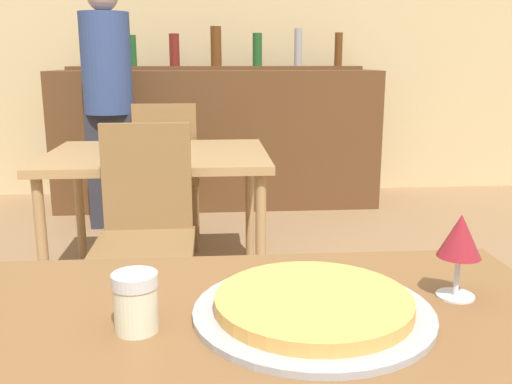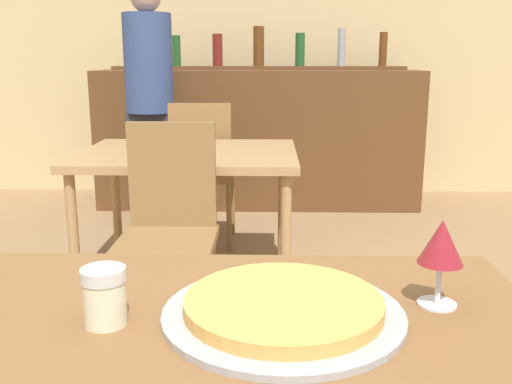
# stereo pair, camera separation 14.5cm
# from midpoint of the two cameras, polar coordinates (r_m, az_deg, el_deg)

# --- Properties ---
(wall_back) EXTENTS (8.00, 0.05, 2.80)m
(wall_back) POSITION_cam_midpoint_polar(r_m,az_deg,el_deg) (5.18, -4.91, 15.42)
(wall_back) COLOR #D1B784
(wall_back) RESTS_ON ground_plane
(dining_table_near) EXTENTS (1.15, 0.71, 0.77)m
(dining_table_near) POSITION_cam_midpoint_polar(r_m,az_deg,el_deg) (1.01, -5.24, -18.12)
(dining_table_near) COLOR brown
(dining_table_near) RESTS_ON ground_plane
(dining_table_far) EXTENTS (1.12, 0.89, 0.73)m
(dining_table_far) POSITION_cam_midpoint_polar(r_m,az_deg,el_deg) (3.01, -11.16, 2.51)
(dining_table_far) COLOR #A87F51
(dining_table_far) RESTS_ON ground_plane
(bar_counter) EXTENTS (2.60, 0.56, 1.11)m
(bar_counter) POSITION_cam_midpoint_polar(r_m,az_deg,el_deg) (4.72, -4.74, 5.32)
(bar_counter) COLOR brown
(bar_counter) RESTS_ON ground_plane
(bar_back_shelf) EXTENTS (2.39, 0.24, 0.35)m
(bar_back_shelf) POSITION_cam_midpoint_polar(r_m,az_deg,el_deg) (4.81, -4.89, 12.96)
(bar_back_shelf) COLOR brown
(bar_back_shelf) RESTS_ON bar_counter
(chair_far_side_front) EXTENTS (0.40, 0.40, 0.94)m
(chair_far_side_front) POSITION_cam_midpoint_polar(r_m,az_deg,el_deg) (2.44, -12.62, -2.82)
(chair_far_side_front) COLOR olive
(chair_far_side_front) RESTS_ON ground_plane
(chair_far_side_back) EXTENTS (0.40, 0.40, 0.94)m
(chair_far_side_back) POSITION_cam_midpoint_polar(r_m,az_deg,el_deg) (3.62, -10.01, 2.53)
(chair_far_side_back) COLOR olive
(chair_far_side_back) RESTS_ON ground_plane
(pizza_tray) EXTENTS (0.42, 0.42, 0.04)m
(pizza_tray) POSITION_cam_midpoint_polar(r_m,az_deg,el_deg) (1.00, 1.54, -11.44)
(pizza_tray) COLOR #A3A3A8
(pizza_tray) RESTS_ON dining_table_near
(cheese_shaker) EXTENTS (0.07, 0.07, 0.10)m
(cheese_shaker) POSITION_cam_midpoint_polar(r_m,az_deg,el_deg) (0.97, -16.24, -10.59)
(cheese_shaker) COLOR beige
(cheese_shaker) RESTS_ON dining_table_near
(person_standing) EXTENTS (0.34, 0.34, 1.72)m
(person_standing) POSITION_cam_midpoint_polar(r_m,az_deg,el_deg) (4.18, -15.54, 9.09)
(person_standing) COLOR #2D2D38
(person_standing) RESTS_ON ground_plane
(wine_glass) EXTENTS (0.08, 0.08, 0.16)m
(wine_glass) POSITION_cam_midpoint_polar(r_m,az_deg,el_deg) (1.08, 16.16, -4.54)
(wine_glass) COLOR silver
(wine_glass) RESTS_ON dining_table_near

